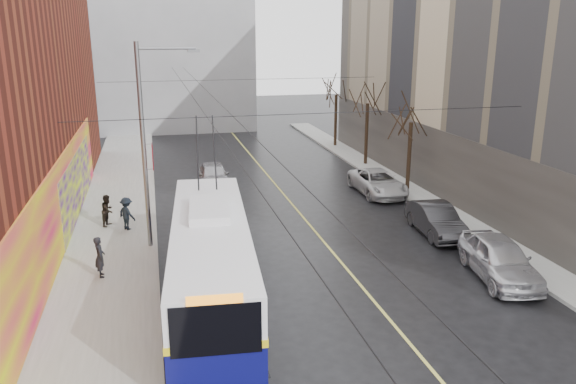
% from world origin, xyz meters
% --- Properties ---
extents(ground, '(140.00, 140.00, 0.00)m').
position_xyz_m(ground, '(0.00, 0.00, 0.00)').
color(ground, black).
rests_on(ground, ground).
extents(sidewalk_left, '(4.00, 60.00, 0.15)m').
position_xyz_m(sidewalk_left, '(-8.00, 12.00, 0.07)').
color(sidewalk_left, gray).
rests_on(sidewalk_left, ground).
extents(sidewalk_right, '(2.00, 60.00, 0.15)m').
position_xyz_m(sidewalk_right, '(9.00, 12.00, 0.07)').
color(sidewalk_right, gray).
rests_on(sidewalk_right, ground).
extents(lane_line, '(0.12, 50.00, 0.01)m').
position_xyz_m(lane_line, '(1.50, 14.00, 0.00)').
color(lane_line, '#BFB74C').
rests_on(lane_line, ground).
extents(building_right, '(14.06, 36.00, 16.00)m').
position_xyz_m(building_right, '(16.99, 14.00, 7.99)').
color(building_right, '#BFAC8A').
rests_on(building_right, ground).
extents(building_far, '(20.50, 12.10, 18.00)m').
position_xyz_m(building_far, '(-6.00, 44.99, 9.02)').
color(building_far, gray).
rests_on(building_far, ground).
extents(streetlight_pole, '(2.65, 0.60, 9.00)m').
position_xyz_m(streetlight_pole, '(-6.14, 10.00, 4.85)').
color(streetlight_pole, slate).
rests_on(streetlight_pole, ground).
extents(catenary_wires, '(18.00, 60.00, 0.22)m').
position_xyz_m(catenary_wires, '(-2.54, 14.77, 6.25)').
color(catenary_wires, black).
extents(tree_near, '(3.20, 3.20, 6.40)m').
position_xyz_m(tree_near, '(9.00, 16.00, 4.98)').
color(tree_near, black).
rests_on(tree_near, ground).
extents(tree_mid, '(3.20, 3.20, 6.68)m').
position_xyz_m(tree_mid, '(9.00, 23.00, 5.25)').
color(tree_mid, black).
rests_on(tree_mid, ground).
extents(tree_far, '(3.20, 3.20, 6.57)m').
position_xyz_m(tree_far, '(9.00, 30.00, 5.14)').
color(tree_far, black).
rests_on(tree_far, ground).
extents(puddle, '(2.79, 3.26, 0.01)m').
position_xyz_m(puddle, '(-4.48, 0.76, 0.00)').
color(puddle, black).
rests_on(puddle, ground).
extents(pigeons_flying, '(3.81, 3.25, 1.55)m').
position_xyz_m(pigeons_flying, '(-2.43, 10.45, 7.71)').
color(pigeons_flying, slate).
extents(trolleybus, '(3.65, 12.46, 5.84)m').
position_xyz_m(trolleybus, '(-4.15, 4.25, 1.62)').
color(trolleybus, '#0A0A4C').
rests_on(trolleybus, ground).
extents(parked_car_a, '(2.75, 5.10, 1.65)m').
position_xyz_m(parked_car_a, '(7.00, 3.52, 0.82)').
color(parked_car_a, silver).
rests_on(parked_car_a, ground).
extents(parked_car_b, '(1.92, 4.57, 1.47)m').
position_xyz_m(parked_car_b, '(7.00, 8.67, 0.73)').
color(parked_car_b, '#29292C').
rests_on(parked_car_b, ground).
extents(parked_car_c, '(2.36, 5.07, 1.41)m').
position_xyz_m(parked_car_c, '(7.00, 15.86, 0.70)').
color(parked_car_c, '#BBBBBD').
rests_on(parked_car_c, ground).
extents(following_car, '(1.92, 4.53, 1.53)m').
position_xyz_m(following_car, '(-2.38, 19.68, 0.76)').
color(following_car, '#A7A7AB').
rests_on(following_car, ground).
extents(pedestrian_a, '(0.48, 0.65, 1.64)m').
position_xyz_m(pedestrian_a, '(-8.19, 7.05, 0.97)').
color(pedestrian_a, black).
rests_on(pedestrian_a, sidewalk_left).
extents(pedestrian_b, '(0.84, 0.93, 1.57)m').
position_xyz_m(pedestrian_b, '(-8.27, 13.22, 0.93)').
color(pedestrian_b, black).
rests_on(pedestrian_b, sidewalk_left).
extents(pedestrian_c, '(1.13, 1.17, 1.60)m').
position_xyz_m(pedestrian_c, '(-7.35, 12.43, 0.95)').
color(pedestrian_c, black).
rests_on(pedestrian_c, sidewalk_left).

